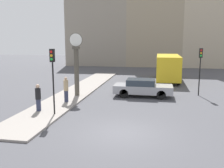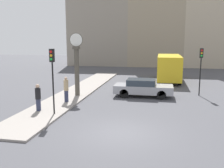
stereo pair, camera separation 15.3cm
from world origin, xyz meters
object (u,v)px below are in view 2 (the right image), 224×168
(traffic_light_near, at_px, (52,68))
(pedestrian_tan_coat, at_px, (66,89))
(bus_distant, at_px, (169,67))
(pedestrian_black_jacket, at_px, (38,97))
(traffic_light_far, at_px, (201,62))
(sedan_car, at_px, (143,88))
(street_clock, at_px, (77,66))

(traffic_light_near, height_order, pedestrian_tan_coat, traffic_light_near)
(traffic_light_near, xyz_separation_m, pedestrian_tan_coat, (-0.37, 2.94, -1.86))
(bus_distant, xyz_separation_m, traffic_light_near, (-7.05, -14.47, 1.26))
(bus_distant, bearing_deg, pedestrian_black_jacket, -120.57)
(pedestrian_black_jacket, height_order, pedestrian_tan_coat, pedestrian_tan_coat)
(traffic_light_near, height_order, traffic_light_far, traffic_light_near)
(sedan_car, xyz_separation_m, traffic_light_far, (4.49, 1.19, 2.02))
(traffic_light_far, relative_size, street_clock, 0.78)
(street_clock, xyz_separation_m, pedestrian_black_jacket, (-0.92, -4.73, -1.52))
(traffic_light_far, bearing_deg, street_clock, -166.92)
(street_clock, bearing_deg, sedan_car, 11.46)
(sedan_car, xyz_separation_m, traffic_light_near, (-4.83, -6.22, 2.15))
(sedan_car, distance_m, bus_distant, 8.59)
(traffic_light_far, xyz_separation_m, pedestrian_black_jacket, (-10.56, -6.97, -1.79))
(pedestrian_black_jacket, distance_m, pedestrian_tan_coat, 2.65)
(traffic_light_far, bearing_deg, bus_distant, 107.82)
(bus_distant, xyz_separation_m, pedestrian_tan_coat, (-7.42, -11.53, -0.60))
(traffic_light_far, bearing_deg, traffic_light_near, -141.51)
(traffic_light_far, relative_size, pedestrian_black_jacket, 2.29)
(street_clock, bearing_deg, traffic_light_near, -86.56)
(bus_distant, relative_size, pedestrian_tan_coat, 3.97)
(street_clock, bearing_deg, traffic_light_far, 13.08)
(traffic_light_far, bearing_deg, pedestrian_tan_coat, -155.22)
(sedan_car, height_order, pedestrian_black_jacket, pedestrian_black_jacket)
(bus_distant, relative_size, traffic_light_near, 1.84)
(traffic_light_far, height_order, street_clock, street_clock)
(bus_distant, height_order, pedestrian_black_jacket, bus_distant)
(traffic_light_far, distance_m, pedestrian_tan_coat, 10.81)
(traffic_light_far, height_order, pedestrian_tan_coat, traffic_light_far)
(pedestrian_black_jacket, bearing_deg, bus_distant, 59.43)
(bus_distant, bearing_deg, traffic_light_near, -115.98)
(traffic_light_near, xyz_separation_m, pedestrian_black_jacket, (-1.23, 0.44, -1.91))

